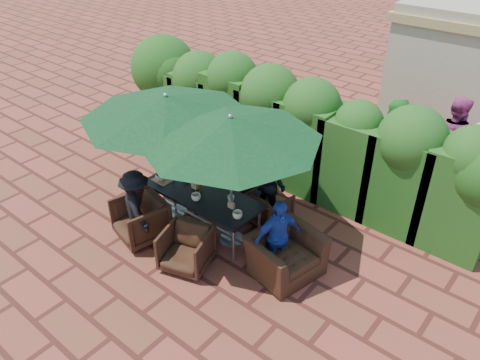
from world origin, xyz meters
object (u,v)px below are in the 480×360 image
Objects in this scene: chair_near_right at (186,247)px; chair_far_left at (204,175)px; chair_end_right at (286,249)px; umbrella_left at (166,107)px; chair_far_mid at (238,187)px; chair_near_left at (140,218)px; chair_far_right at (269,206)px; dining_table at (202,197)px; umbrella_right at (230,129)px.

chair_far_left is at bearing 108.55° from chair_near_right.
chair_end_right is at bearing 163.08° from chair_far_left.
umbrella_left is 2.40m from chair_near_right.
chair_far_mid is 2.04m from chair_near_left.
chair_far_right is (0.85, -0.12, -0.02)m from chair_far_mid.
dining_table is 0.77× the size of umbrella_right.
umbrella_left is 2.01m from chair_near_left.
dining_table is 2.69× the size of chair_near_left.
chair_far_right is (1.58, 0.91, -1.86)m from umbrella_left.
chair_far_right is at bearing 46.89° from dining_table.
chair_end_right is at bearing 33.66° from chair_near_left.
dining_table is 1.07m from chair_far_mid.
chair_far_mid is at bearing 124.15° from umbrella_right.
chair_near_left is at bearing -124.99° from dining_table.
umbrella_right is 4.26× the size of chair_far_left.
chair_near_left is at bearing 95.14° from chair_far_mid.
umbrella_left is at bearing -179.53° from dining_table.
chair_far_left is (-0.13, 0.94, -1.87)m from umbrella_left.
chair_near_left is 0.77× the size of chair_end_right.
umbrella_left reaches higher than chair_far_right.
chair_far_mid reaches higher than chair_far_left.
chair_near_left is at bearing 60.13° from chair_far_right.
chair_far_mid is at bearing 85.62° from chair_near_left.
umbrella_left reaches higher than chair_near_left.
umbrella_left is 2.24m from chair_far_mid.
chair_near_right is at bearing 89.29° from chair_far_right.
dining_table is at bearing 102.04° from chair_end_right.
chair_near_right reaches higher than chair_far_right.
umbrella_left is 2.10m from chair_far_left.
umbrella_left is 3.51× the size of chair_near_left.
umbrella_left is 1.39m from umbrella_right.
chair_far_mid reaches higher than chair_far_right.
chair_end_right is at bearing -0.43° from dining_table.
chair_near_left is 2.65m from chair_end_right.
chair_near_left reaches higher than chair_near_right.
chair_end_right reaches higher than chair_near_right.
chair_far_mid is 0.94× the size of chair_near_right.
chair_far_right is at bearing 59.94° from chair_end_right.
umbrella_right is 2.08m from chair_near_right.
chair_far_mid is 0.86× the size of chair_near_left.
umbrella_left is 2.61m from chair_far_right.
chair_end_right is (2.49, 0.90, 0.05)m from chair_near_left.
chair_near_right is (1.38, -1.87, 0.04)m from chair_far_left.
chair_far_right is (1.71, -0.03, 0.00)m from chair_far_left.
chair_far_left is (-0.86, 0.94, -0.33)m from dining_table.
chair_near_left reaches higher than chair_far_right.
chair_near_left is (-1.49, -1.82, 0.07)m from chair_far_right.
umbrella_right reaches higher than dining_table.
chair_end_right is (1.19, -0.06, -1.74)m from umbrella_right.
chair_near_left is (-0.64, -0.91, -0.25)m from dining_table.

